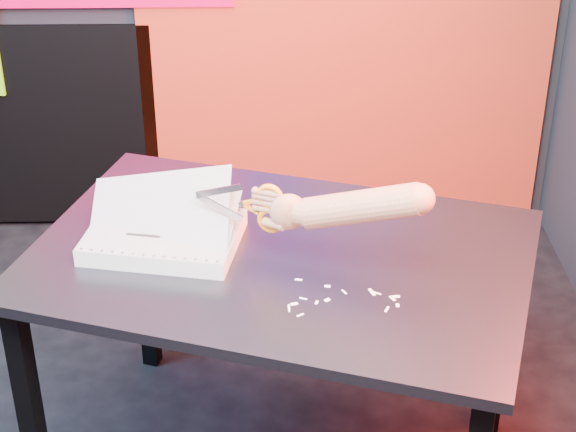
{
  "coord_description": "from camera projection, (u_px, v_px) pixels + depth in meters",
  "views": [
    {
      "loc": [
        0.35,
        -2.05,
        2.05
      ],
      "look_at": [
        0.4,
        0.01,
        0.87
      ],
      "focal_mm": 60.0,
      "sensor_mm": 36.0,
      "label": 1
    }
  ],
  "objects": [
    {
      "name": "room",
      "position": [
        109.0,
        31.0,
        2.12
      ],
      "size": [
        3.01,
        3.01,
        2.71
      ],
      "color": "black",
      "rests_on": "ground"
    },
    {
      "name": "backdrop",
      "position": [
        190.0,
        4.0,
        3.59
      ],
      "size": [
        2.88,
        0.05,
        2.08
      ],
      "color": "red",
      "rests_on": "ground"
    },
    {
      "name": "work_table",
      "position": [
        280.0,
        281.0,
        2.5
      ],
      "size": [
        1.45,
        1.18,
        0.75
      ],
      "rotation": [
        0.0,
        0.0,
        -0.32
      ],
      "color": "black",
      "rests_on": "ground"
    },
    {
      "name": "printout_stack",
      "position": [
        164.0,
        236.0,
        2.48
      ],
      "size": [
        0.43,
        0.35,
        0.2
      ],
      "rotation": [
        0.0,
        0.0,
        -0.19
      ],
      "color": "white",
      "rests_on": "work_table"
    },
    {
      "name": "scissors",
      "position": [
        264.0,
        207.0,
        2.36
      ],
      "size": [
        0.22,
        0.1,
        0.14
      ],
      "rotation": [
        0.0,
        0.0,
        -0.38
      ],
      "color": "#A9A9A9",
      "rests_on": "printout_stack"
    },
    {
      "name": "hand_forearm",
      "position": [
        349.0,
        207.0,
        2.27
      ],
      "size": [
        0.41,
        0.2,
        0.18
      ],
      "rotation": [
        0.0,
        0.0,
        -0.38
      ],
      "color": "tan",
      "rests_on": "work_table"
    },
    {
      "name": "paper_clippings",
      "position": [
        345.0,
        298.0,
        2.28
      ],
      "size": [
        0.27,
        0.16,
        0.0
      ],
      "color": "white",
      "rests_on": "work_table"
    }
  ]
}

